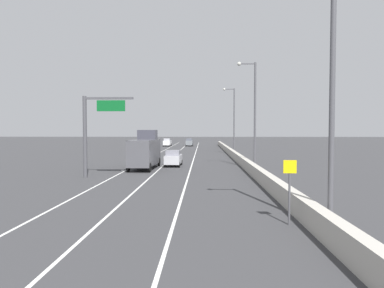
{
  "coord_description": "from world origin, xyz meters",
  "views": [
    {
      "loc": [
        2.85,
        -2.79,
        4.37
      ],
      "look_at": [
        1.38,
        44.98,
        2.45
      ],
      "focal_mm": 32.26,
      "sensor_mm": 36.0,
      "label": 1
    }
  ],
  "objects": [
    {
      "name": "ground_plane",
      "position": [
        0.0,
        64.0,
        0.0
      ],
      "size": [
        320.0,
        320.0,
        0.0
      ],
      "primitive_type": "plane",
      "color": "#38383A"
    },
    {
      "name": "lane_stripe_left",
      "position": [
        -5.5,
        55.0,
        0.0
      ],
      "size": [
        0.16,
        130.0,
        0.0
      ],
      "primitive_type": "cube",
      "color": "silver",
      "rests_on": "ground_plane"
    },
    {
      "name": "lane_stripe_center",
      "position": [
        -2.0,
        55.0,
        0.0
      ],
      "size": [
        0.16,
        130.0,
        0.0
      ],
      "primitive_type": "cube",
      "color": "silver",
      "rests_on": "ground_plane"
    },
    {
      "name": "lane_stripe_right",
      "position": [
        1.5,
        55.0,
        0.0
      ],
      "size": [
        0.16,
        130.0,
        0.0
      ],
      "primitive_type": "cube",
      "color": "silver",
      "rests_on": "ground_plane"
    },
    {
      "name": "jersey_barrier_right",
      "position": [
        7.75,
        40.0,
        0.55
      ],
      "size": [
        0.6,
        120.0,
        1.1
      ],
      "primitive_type": "cube",
      "color": "#B2ADA3",
      "rests_on": "ground_plane"
    },
    {
      "name": "overhead_sign_gantry",
      "position": [
        -7.26,
        28.63,
        4.73
      ],
      "size": [
        4.68,
        0.36,
        7.5
      ],
      "color": "#47474C",
      "rests_on": "ground_plane"
    },
    {
      "name": "speed_advisory_sign",
      "position": [
        6.85,
        13.08,
        1.76
      ],
      "size": [
        0.6,
        0.11,
        3.0
      ],
      "color": "#4C4C51",
      "rests_on": "ground_plane"
    },
    {
      "name": "lamp_post_right_near",
      "position": [
        8.21,
        12.29,
        6.77
      ],
      "size": [
        2.14,
        0.44,
        11.99
      ],
      "color": "#4C4C51",
      "rests_on": "ground_plane"
    },
    {
      "name": "lamp_post_right_second",
      "position": [
        8.49,
        36.07,
        6.77
      ],
      "size": [
        2.14,
        0.44,
        11.99
      ],
      "color": "#4C4C51",
      "rests_on": "ground_plane"
    },
    {
      "name": "lamp_post_right_third",
      "position": [
        8.33,
        59.85,
        6.77
      ],
      "size": [
        2.14,
        0.44,
        11.99
      ],
      "color": "#4C4C51",
      "rests_on": "ground_plane"
    },
    {
      "name": "car_white_0",
      "position": [
        -6.77,
        90.89,
        1.06
      ],
      "size": [
        1.99,
        4.61,
        2.13
      ],
      "color": "white",
      "rests_on": "ground_plane"
    },
    {
      "name": "car_gray_1",
      "position": [
        -0.78,
        91.59,
        1.05
      ],
      "size": [
        1.92,
        4.73,
        2.12
      ],
      "color": "slate",
      "rests_on": "ground_plane"
    },
    {
      "name": "car_silver_2",
      "position": [
        -0.7,
        38.84,
        0.97
      ],
      "size": [
        1.98,
        4.11,
        1.95
      ],
      "color": "#B7B7BC",
      "rests_on": "ground_plane"
    },
    {
      "name": "box_truck",
      "position": [
        -3.67,
        35.91,
        2.01
      ],
      "size": [
        2.67,
        7.75,
        4.4
      ],
      "color": "#4C4C51",
      "rests_on": "ground_plane"
    }
  ]
}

